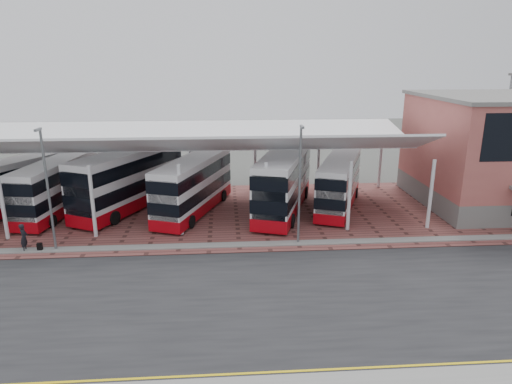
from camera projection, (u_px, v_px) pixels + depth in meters
The scene contains 17 objects.
ground at pixel (280, 290), 24.80m from camera, with size 140.00×140.00×0.00m, color #464843.
road at pixel (282, 299), 23.84m from camera, with size 120.00×14.00×0.02m, color black.
forecourt at pixel (285, 211), 37.36m from camera, with size 72.00×16.00×0.06m, color brown.
north_kerb at pixel (269, 244), 30.71m from camera, with size 120.00×0.80×0.14m, color slate.
yellow_line_near at pixel (301, 376), 18.10m from camera, with size 120.00×0.12×0.01m, color #DFBB0D.
yellow_line_far at pixel (300, 371), 18.39m from camera, with size 120.00×0.12×0.01m, color #DFBB0D.
canopy at pixel (184, 141), 36.06m from camera, with size 37.00×11.63×7.07m.
lamp_west at pixel (47, 187), 28.60m from camera, with size 0.16×0.90×8.07m.
lamp_east at pixel (300, 182), 29.69m from camera, with size 0.16×0.90×8.07m.
bus_0 at pixel (6, 188), 36.22m from camera, with size 6.99×10.10×4.22m.
bus_1 at pixel (57, 187), 36.45m from camera, with size 4.16×10.62×4.27m.
bus_2 at pixel (129, 180), 37.43m from camera, with size 7.73×11.80×4.88m.
bus_3 at pixel (194, 186), 36.49m from camera, with size 6.02×10.90×4.41m.
bus_4 at pixel (284, 182), 36.84m from camera, with size 6.16×11.99×4.83m.
bus_5 at pixel (339, 184), 37.66m from camera, with size 5.90×10.21×4.15m.
pedestrian at pixel (24, 237), 29.44m from camera, with size 0.68×0.44×1.85m, color black.
suitcase at pixel (40, 247), 29.59m from camera, with size 0.31×0.22×0.54m, color black.
Camera 1 is at (-2.88, -22.10, 12.19)m, focal length 32.00 mm.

